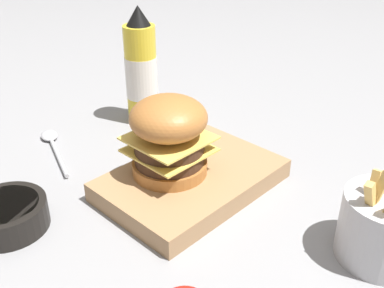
% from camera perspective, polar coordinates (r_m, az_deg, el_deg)
% --- Properties ---
extents(ground_plane, '(6.00, 6.00, 0.00)m').
position_cam_1_polar(ground_plane, '(0.74, -3.12, -5.42)').
color(ground_plane, gray).
extents(serving_board, '(0.28, 0.19, 0.03)m').
position_cam_1_polar(serving_board, '(0.72, -0.00, -4.57)').
color(serving_board, '#A37A51').
rests_on(serving_board, ground_plane).
extents(burger, '(0.12, 0.12, 0.13)m').
position_cam_1_polar(burger, '(0.68, -2.94, 1.06)').
color(burger, '#AD6B33').
rests_on(burger, serving_board).
extents(ketchup_bottle, '(0.06, 0.06, 0.24)m').
position_cam_1_polar(ketchup_bottle, '(0.92, -6.47, 9.12)').
color(ketchup_bottle, yellow).
rests_on(ketchup_bottle, ground_plane).
extents(side_bowl, '(0.11, 0.11, 0.04)m').
position_cam_1_polar(side_bowl, '(0.69, -22.45, -8.28)').
color(side_bowl, black).
rests_on(side_bowl, ground_plane).
extents(spoon, '(0.08, 0.18, 0.01)m').
position_cam_1_polar(spoon, '(0.90, -17.39, 0.35)').
color(spoon, '#B2B2B7').
rests_on(spoon, ground_plane).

